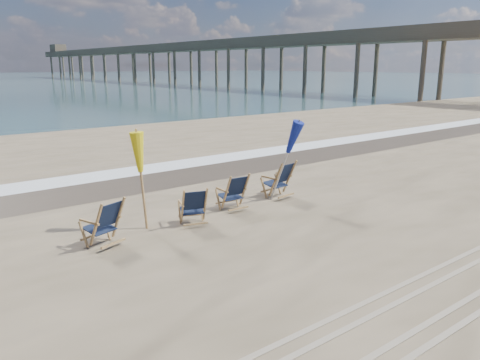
{
  "coord_description": "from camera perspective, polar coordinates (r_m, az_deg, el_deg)",
  "views": [
    {
      "loc": [
        -6.42,
        -6.1,
        3.48
      ],
      "look_at": [
        0.0,
        2.2,
        0.9
      ],
      "focal_mm": 35.0,
      "sensor_mm": 36.0,
      "label": 1
    }
  ],
  "objects": [
    {
      "name": "wet_sand_strip",
      "position": [
        14.83,
        -10.94,
        -0.01
      ],
      "size": [
        200.0,
        2.6,
        0.0
      ],
      "primitive_type": "cube",
      "color": "#42362A",
      "rests_on": "ground"
    },
    {
      "name": "beach_chair_3",
      "position": [
        12.71,
        6.09,
        0.26
      ],
      "size": [
        0.75,
        0.82,
        1.04
      ],
      "primitive_type": null,
      "rotation": [
        0.0,
        0.0,
        3.26
      ],
      "color": "black",
      "rests_on": "ground"
    },
    {
      "name": "beach_chair_2",
      "position": [
        11.5,
        0.58,
        -1.32
      ],
      "size": [
        0.65,
        0.72,
        0.96
      ],
      "primitive_type": null,
      "rotation": [
        0.0,
        0.0,
        3.08
      ],
      "color": "black",
      "rests_on": "ground"
    },
    {
      "name": "beach_chair_1",
      "position": [
        10.4,
        -4.25,
        -3.14
      ],
      "size": [
        0.76,
        0.8,
        0.91
      ],
      "primitive_type": null,
      "rotation": [
        0.0,
        0.0,
        2.82
      ],
      "color": "black",
      "rests_on": "ground"
    },
    {
      "name": "beach_chair_0",
      "position": [
        9.66,
        -14.57,
        -4.65
      ],
      "size": [
        0.83,
        0.88,
        0.99
      ],
      "primitive_type": null,
      "rotation": [
        0.0,
        0.0,
        3.47
      ],
      "color": "black",
      "rests_on": "ground"
    },
    {
      "name": "umbrella_blue",
      "position": [
        11.96,
        5.37,
        5.29
      ],
      "size": [
        0.3,
        0.3,
        2.25
      ],
      "color": "#A5A5AD",
      "rests_on": "ground"
    },
    {
      "name": "umbrella_yellow",
      "position": [
        10.11,
        -12.0,
        2.71
      ],
      "size": [
        0.3,
        0.3,
        2.11
      ],
      "color": "#AF844E",
      "rests_on": "ground"
    },
    {
      "name": "surf_foam",
      "position": [
        16.15,
        -13.36,
        1.0
      ],
      "size": [
        200.0,
        1.4,
        0.01
      ],
      "primitive_type": "cube",
      "color": "silver",
      "rests_on": "ground"
    },
    {
      "name": "tire_tracks",
      "position": [
        8.02,
        23.06,
        -13.08
      ],
      "size": [
        80.0,
        1.3,
        0.01
      ],
      "primitive_type": null,
      "color": "gray",
      "rests_on": "ground"
    },
    {
      "name": "fishing_pier",
      "position": [
        91.6,
        -8.98,
        14.4
      ],
      "size": [
        4.4,
        140.0,
        9.3
      ],
      "primitive_type": null,
      "color": "brown",
      "rests_on": "ground"
    }
  ]
}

